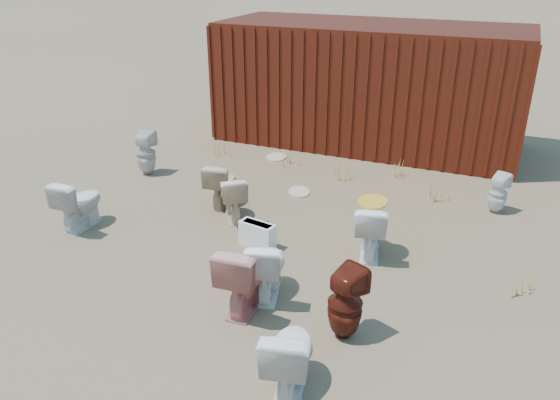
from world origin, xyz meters
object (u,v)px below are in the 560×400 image
at_px(toilet_back_beige_left, 232,197).
at_px(toilet_back_beige_right, 222,184).
at_px(toilet_back_e, 498,193).
at_px(shipping_container, 369,85).
at_px(loose_tank, 258,235).
at_px(toilet_front_maroon, 345,304).
at_px(toilet_back_a, 146,153).
at_px(toilet_front_pink, 246,275).
at_px(toilet_back_yellowlid, 370,229).
at_px(toilet_front_a, 79,203).
at_px(toilet_front_c, 267,267).
at_px(toilet_front_e, 289,356).

distance_m(toilet_back_beige_left, toilet_back_beige_right, 0.51).
height_order(toilet_back_beige_right, toilet_back_e, toilet_back_beige_right).
bearing_deg(shipping_container, loose_tank, -91.79).
distance_m(toilet_front_maroon, toilet_back_e, 4.01).
relative_size(toilet_front_maroon, toilet_back_a, 1.03).
distance_m(shipping_container, toilet_front_pink, 6.38).
bearing_deg(toilet_back_beige_left, shipping_container, -137.77).
distance_m(shipping_container, toilet_back_e, 3.89).
distance_m(toilet_front_pink, toilet_front_maroon, 1.17).
bearing_deg(toilet_back_yellowlid, toilet_front_a, -0.51).
distance_m(toilet_back_a, loose_tank, 3.40).
height_order(toilet_front_c, toilet_back_beige_left, toilet_front_c).
bearing_deg(toilet_front_maroon, toilet_front_pink, 19.56).
xyz_separation_m(toilet_back_beige_right, toilet_back_e, (4.01, 1.45, -0.05)).
height_order(toilet_front_a, toilet_front_c, toilet_front_a).
xyz_separation_m(toilet_front_c, loose_tank, (-0.60, 0.99, -0.20)).
relative_size(toilet_back_e, loose_tank, 1.25).
bearing_deg(toilet_back_beige_left, toilet_front_pink, 85.06).
relative_size(shipping_container, toilet_front_e, 7.66).
xyz_separation_m(toilet_back_a, toilet_back_e, (5.91, 0.81, -0.08)).
xyz_separation_m(toilet_front_pink, toilet_front_e, (0.94, -1.01, -0.03)).
bearing_deg(shipping_container, toilet_front_a, -116.73).
relative_size(toilet_front_e, toilet_back_beige_right, 1.07).
xyz_separation_m(toilet_front_pink, loose_tank, (-0.48, 1.31, -0.24)).
distance_m(shipping_container, toilet_front_c, 6.08).
height_order(toilet_front_maroon, toilet_back_e, toilet_front_maroon).
bearing_deg(toilet_front_a, toilet_back_yellowlid, -167.67).
distance_m(toilet_front_a, toilet_front_e, 4.43).
relative_size(toilet_front_maroon, toilet_back_beige_left, 1.15).
distance_m(toilet_front_e, toilet_back_a, 5.91).
bearing_deg(loose_tank, toilet_front_pink, -59.81).
distance_m(toilet_back_yellowlid, loose_tank, 1.52).
xyz_separation_m(toilet_front_a, toilet_front_e, (4.04, -1.83, 0.01)).
height_order(toilet_back_a, loose_tank, toilet_back_a).
distance_m(toilet_back_yellowlid, toilet_back_e, 2.51).
height_order(toilet_front_maroon, toilet_back_beige_right, toilet_front_maroon).
xyz_separation_m(toilet_front_maroon, loose_tank, (-1.65, 1.37, -0.23)).
height_order(toilet_front_c, toilet_front_maroon, toilet_front_maroon).
bearing_deg(toilet_back_e, toilet_front_maroon, 92.32).
relative_size(shipping_container, toilet_front_pink, 7.15).
distance_m(toilet_front_pink, toilet_back_yellowlid, 1.97).
bearing_deg(loose_tank, toilet_front_a, -159.32).
xyz_separation_m(toilet_front_a, toilet_front_pink, (3.10, -0.82, 0.04)).
xyz_separation_m(toilet_front_pink, toilet_back_yellowlid, (0.97, 1.71, -0.04)).
bearing_deg(shipping_container, toilet_back_e, -42.98).
bearing_deg(toilet_back_a, toilet_front_c, 134.84).
distance_m(toilet_front_a, toilet_back_yellowlid, 4.17).
relative_size(toilet_front_pink, toilet_back_e, 1.34).
bearing_deg(toilet_back_yellowlid, toilet_front_e, 76.38).
distance_m(toilet_front_maroon, toilet_back_beige_right, 3.61).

